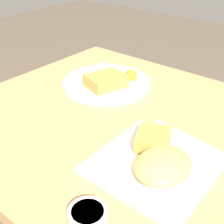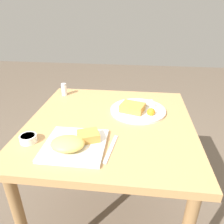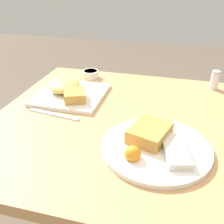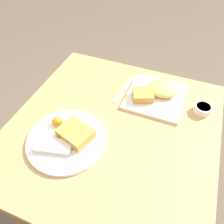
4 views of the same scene
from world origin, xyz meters
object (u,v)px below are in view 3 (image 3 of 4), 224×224
(plate_oval_far, at_px, (155,144))
(butter_knife, at_px, (54,114))
(salt_shaker, at_px, (215,81))
(sauce_ramekin, at_px, (91,74))
(plate_square_near, at_px, (69,91))

(plate_oval_far, relative_size, butter_knife, 1.55)
(salt_shaker, bearing_deg, sauce_ramekin, -89.04)
(plate_oval_far, bearing_deg, salt_shaker, 158.48)
(salt_shaker, xyz_separation_m, butter_knife, (0.38, -0.55, -0.03))
(plate_square_near, bearing_deg, plate_oval_far, 54.70)
(plate_square_near, height_order, plate_oval_far, plate_square_near)
(plate_oval_far, distance_m, butter_knife, 0.38)
(plate_square_near, bearing_deg, butter_knife, 2.62)
(butter_knife, bearing_deg, plate_square_near, 100.23)
(butter_knife, bearing_deg, sauce_ramekin, 96.05)
(plate_square_near, relative_size, sauce_ramekin, 3.48)
(sauce_ramekin, relative_size, salt_shaker, 0.94)
(plate_square_near, distance_m, sauce_ramekin, 0.21)
(plate_oval_far, xyz_separation_m, sauce_ramekin, (-0.47, -0.35, 0.00))
(butter_knife, bearing_deg, salt_shaker, 41.85)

